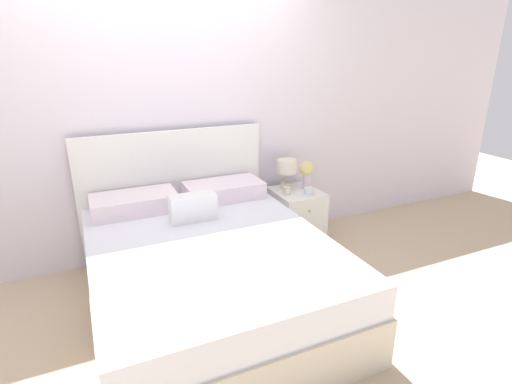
{
  "coord_description": "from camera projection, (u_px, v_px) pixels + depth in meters",
  "views": [
    {
      "loc": [
        -0.72,
        -3.36,
        1.79
      ],
      "look_at": [
        0.56,
        -0.54,
        0.68
      ],
      "focal_mm": 28.0,
      "sensor_mm": 36.0,
      "label": 1
    }
  ],
  "objects": [
    {
      "name": "teacup",
      "position": [
        308.0,
        191.0,
        3.7
      ],
      "size": [
        0.13,
        0.13,
        0.07
      ],
      "color": "white",
      "rests_on": "nightstand"
    },
    {
      "name": "table_lamp",
      "position": [
        287.0,
        169.0,
        3.8
      ],
      "size": [
        0.19,
        0.19,
        0.29
      ],
      "color": "beige",
      "rests_on": "nightstand"
    },
    {
      "name": "wall_back",
      "position": [
        167.0,
        111.0,
        3.38
      ],
      "size": [
        8.0,
        0.06,
        2.6
      ],
      "color": "white",
      "rests_on": "ground_plane"
    },
    {
      "name": "nightstand",
      "position": [
        296.0,
        216.0,
        3.88
      ],
      "size": [
        0.43,
        0.49,
        0.52
      ],
      "color": "white",
      "rests_on": "ground_plane"
    },
    {
      "name": "alarm_clock",
      "position": [
        287.0,
        191.0,
        3.7
      ],
      "size": [
        0.06,
        0.06,
        0.07
      ],
      "color": "beige",
      "rests_on": "nightstand"
    },
    {
      "name": "ground_plane",
      "position": [
        179.0,
        251.0,
        3.76
      ],
      "size": [
        12.0,
        12.0,
        0.0
      ],
      "primitive_type": "plane",
      "color": "#CCB28E"
    },
    {
      "name": "bed",
      "position": [
        207.0,
        267.0,
        2.87
      ],
      "size": [
        1.61,
        1.97,
        1.15
      ],
      "color": "beige",
      "rests_on": "ground_plane"
    },
    {
      "name": "flower_vase",
      "position": [
        307.0,
        171.0,
        3.81
      ],
      "size": [
        0.14,
        0.14,
        0.27
      ],
      "color": "silver",
      "rests_on": "nightstand"
    }
  ]
}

